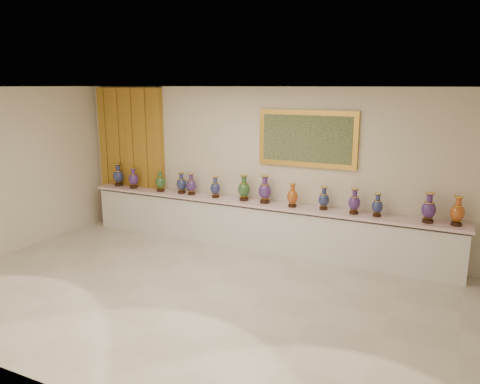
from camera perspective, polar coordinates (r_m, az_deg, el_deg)
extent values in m
plane|color=beige|center=(7.11, -5.49, -12.34)|extent=(8.00, 8.00, 0.00)
plane|color=beige|center=(8.79, 2.80, 2.90)|extent=(8.00, 0.00, 8.00)
plane|color=beige|center=(9.32, -27.22, 2.05)|extent=(0.00, 5.00, 5.00)
plane|color=white|center=(6.43, -6.08, 12.61)|extent=(8.00, 8.00, 0.00)
cube|color=#C08329|center=(10.30, -13.06, 4.06)|extent=(1.64, 0.14, 2.95)
cube|color=gold|center=(8.37, 8.17, 6.45)|extent=(1.80, 0.06, 1.00)
cube|color=#1F381C|center=(8.34, 8.10, 6.42)|extent=(1.62, 0.02, 0.82)
cube|color=white|center=(8.84, 2.14, -4.34)|extent=(7.20, 0.42, 0.81)
cube|color=#F8D1D3|center=(8.70, 2.11, -1.41)|extent=(7.28, 0.48, 0.05)
cylinder|color=black|center=(10.44, -14.56, 0.87)|extent=(0.17, 0.17, 0.05)
cone|color=gold|center=(10.43, -14.58, 1.16)|extent=(0.15, 0.15, 0.03)
ellipsoid|color=#0A0F39|center=(10.40, -14.62, 1.87)|extent=(0.23, 0.23, 0.28)
cylinder|color=gold|center=(10.38, -14.65, 2.51)|extent=(0.15, 0.15, 0.01)
cylinder|color=#0A0F39|center=(10.37, -14.67, 2.84)|extent=(0.09, 0.09, 0.10)
cone|color=#0A0F39|center=(10.36, -14.69, 3.22)|extent=(0.15, 0.15, 0.04)
cylinder|color=gold|center=(10.36, -14.70, 3.32)|extent=(0.16, 0.16, 0.01)
cylinder|color=black|center=(10.11, -12.81, 0.58)|extent=(0.16, 0.16, 0.04)
cone|color=gold|center=(10.10, -12.83, 0.85)|extent=(0.14, 0.14, 0.03)
ellipsoid|color=#1D0C4E|center=(10.08, -12.86, 1.54)|extent=(0.26, 0.26, 0.26)
cylinder|color=gold|center=(10.06, -12.89, 2.15)|extent=(0.14, 0.14, 0.01)
cylinder|color=#1D0C4E|center=(10.05, -12.91, 2.47)|extent=(0.08, 0.08, 0.09)
cone|color=#1D0C4E|center=(10.04, -12.93, 2.83)|extent=(0.14, 0.14, 0.03)
cylinder|color=gold|center=(10.03, -12.93, 2.92)|extent=(0.15, 0.15, 0.01)
cylinder|color=black|center=(9.70, -9.64, 0.20)|extent=(0.16, 0.16, 0.04)
cone|color=gold|center=(9.69, -9.65, 0.48)|extent=(0.14, 0.14, 0.03)
ellipsoid|color=black|center=(9.67, -9.68, 1.19)|extent=(0.21, 0.21, 0.26)
cylinder|color=gold|center=(9.64, -9.71, 1.82)|extent=(0.14, 0.14, 0.01)
cylinder|color=black|center=(9.63, -9.72, 2.14)|extent=(0.08, 0.08, 0.09)
cone|color=black|center=(9.62, -9.73, 2.52)|extent=(0.14, 0.14, 0.03)
cylinder|color=gold|center=(9.62, -9.74, 2.62)|extent=(0.14, 0.14, 0.01)
cylinder|color=black|center=(9.48, -7.12, -0.02)|extent=(0.15, 0.15, 0.04)
cone|color=gold|center=(9.47, -7.13, 0.25)|extent=(0.13, 0.13, 0.03)
ellipsoid|color=#0A0F39|center=(9.44, -7.15, 0.95)|extent=(0.25, 0.25, 0.25)
cylinder|color=gold|center=(9.42, -7.17, 1.57)|extent=(0.14, 0.14, 0.01)
cylinder|color=#0A0F39|center=(9.41, -7.17, 1.90)|extent=(0.08, 0.08, 0.09)
cone|color=#0A0F39|center=(9.40, -7.19, 2.26)|extent=(0.14, 0.14, 0.03)
cylinder|color=gold|center=(9.40, -7.19, 2.36)|extent=(0.14, 0.14, 0.01)
cylinder|color=black|center=(9.34, -5.93, -0.18)|extent=(0.15, 0.15, 0.04)
cone|color=gold|center=(9.33, -5.93, 0.10)|extent=(0.13, 0.13, 0.03)
ellipsoid|color=#1D0C4E|center=(9.31, -5.95, 0.80)|extent=(0.24, 0.24, 0.25)
cylinder|color=gold|center=(9.28, -5.97, 1.44)|extent=(0.14, 0.14, 0.01)
cylinder|color=#1D0C4E|center=(9.27, -5.97, 1.76)|extent=(0.08, 0.08, 0.09)
cone|color=#1D0C4E|center=(9.26, -5.98, 2.13)|extent=(0.14, 0.14, 0.03)
cylinder|color=gold|center=(9.26, -5.99, 2.23)|extent=(0.14, 0.14, 0.01)
cylinder|color=black|center=(9.06, -3.00, -0.54)|extent=(0.15, 0.15, 0.04)
cone|color=gold|center=(9.05, -3.00, -0.26)|extent=(0.13, 0.13, 0.03)
ellipsoid|color=#0A0F39|center=(9.03, -3.01, 0.44)|extent=(0.24, 0.24, 0.24)
cylinder|color=gold|center=(9.01, -3.02, 1.07)|extent=(0.13, 0.13, 0.01)
cylinder|color=#0A0F39|center=(9.00, -3.02, 1.40)|extent=(0.08, 0.08, 0.09)
cone|color=#0A0F39|center=(8.98, -3.02, 1.77)|extent=(0.13, 0.13, 0.03)
cylinder|color=gold|center=(8.98, -3.03, 1.87)|extent=(0.14, 0.14, 0.01)
cylinder|color=black|center=(8.82, 0.49, -0.88)|extent=(0.17, 0.17, 0.05)
cone|color=gold|center=(8.80, 0.49, -0.54)|extent=(0.15, 0.15, 0.03)
ellipsoid|color=black|center=(8.77, 0.49, 0.31)|extent=(0.29, 0.29, 0.28)
cylinder|color=gold|center=(8.75, 0.49, 1.07)|extent=(0.15, 0.15, 0.01)
cylinder|color=black|center=(8.74, 0.49, 1.47)|extent=(0.09, 0.09, 0.10)
cone|color=black|center=(8.72, 0.49, 1.92)|extent=(0.15, 0.15, 0.04)
cylinder|color=gold|center=(8.72, 0.49, 2.04)|extent=(0.16, 0.16, 0.01)
cylinder|color=black|center=(8.65, 3.04, -1.17)|extent=(0.18, 0.18, 0.05)
cone|color=gold|center=(8.63, 3.04, -0.80)|extent=(0.16, 0.16, 0.03)
ellipsoid|color=#1D0C4E|center=(8.60, 3.05, 0.12)|extent=(0.24, 0.24, 0.30)
cylinder|color=gold|center=(8.57, 3.06, 0.94)|extent=(0.16, 0.16, 0.01)
cylinder|color=#1D0C4E|center=(8.56, 3.07, 1.37)|extent=(0.10, 0.10, 0.11)
cone|color=#1D0C4E|center=(8.55, 3.07, 1.85)|extent=(0.16, 0.16, 0.04)
cylinder|color=gold|center=(8.54, 3.08, 1.98)|extent=(0.17, 0.17, 0.01)
cylinder|color=black|center=(8.41, 6.39, -1.67)|extent=(0.15, 0.15, 0.04)
cone|color=gold|center=(8.40, 6.40, -1.36)|extent=(0.13, 0.13, 0.03)
ellipsoid|color=maroon|center=(8.37, 6.42, -0.58)|extent=(0.25, 0.25, 0.25)
cylinder|color=gold|center=(8.35, 6.44, 0.11)|extent=(0.13, 0.13, 0.01)
cylinder|color=maroon|center=(8.34, 6.45, 0.47)|extent=(0.08, 0.08, 0.09)
cone|color=maroon|center=(8.32, 6.46, 0.88)|extent=(0.13, 0.13, 0.03)
cylinder|color=gold|center=(8.32, 6.46, 0.99)|extent=(0.14, 0.14, 0.01)
cylinder|color=black|center=(8.31, 10.13, -1.97)|extent=(0.14, 0.14, 0.04)
cone|color=gold|center=(8.30, 10.15, -1.67)|extent=(0.13, 0.13, 0.03)
ellipsoid|color=#0A0F39|center=(8.28, 10.18, -0.92)|extent=(0.20, 0.20, 0.23)
cylinder|color=gold|center=(8.25, 10.20, -0.25)|extent=(0.13, 0.13, 0.01)
cylinder|color=#0A0F39|center=(8.24, 10.22, 0.10)|extent=(0.08, 0.08, 0.08)
cone|color=#0A0F39|center=(8.23, 10.23, 0.49)|extent=(0.13, 0.13, 0.03)
cylinder|color=gold|center=(8.23, 10.24, 0.60)|extent=(0.13, 0.13, 0.01)
cylinder|color=black|center=(8.14, 13.69, -2.44)|extent=(0.15, 0.15, 0.04)
cone|color=gold|center=(8.13, 13.71, -2.12)|extent=(0.13, 0.13, 0.03)
ellipsoid|color=#1D0C4E|center=(8.10, 13.76, -1.30)|extent=(0.25, 0.25, 0.25)
cylinder|color=gold|center=(8.08, 13.80, -0.56)|extent=(0.14, 0.14, 0.01)
cylinder|color=#1D0C4E|center=(8.06, 13.82, -0.18)|extent=(0.08, 0.08, 0.09)
cone|color=#1D0C4E|center=(8.05, 13.84, 0.25)|extent=(0.14, 0.14, 0.03)
cylinder|color=gold|center=(8.05, 13.85, 0.37)|extent=(0.14, 0.14, 0.01)
cylinder|color=black|center=(8.08, 16.34, -2.73)|extent=(0.14, 0.14, 0.04)
cone|color=gold|center=(8.07, 16.36, -2.44)|extent=(0.12, 0.12, 0.03)
ellipsoid|color=#0A0F39|center=(8.04, 16.41, -1.69)|extent=(0.21, 0.21, 0.23)
cylinder|color=gold|center=(8.02, 16.45, -1.03)|extent=(0.12, 0.12, 0.01)
cylinder|color=#0A0F39|center=(8.01, 16.47, -0.68)|extent=(0.07, 0.07, 0.08)
cone|color=#0A0F39|center=(8.00, 16.50, -0.29)|extent=(0.12, 0.12, 0.03)
cylinder|color=gold|center=(7.99, 16.50, -0.19)|extent=(0.13, 0.13, 0.01)
cylinder|color=black|center=(7.99, 21.90, -3.30)|extent=(0.17, 0.17, 0.05)
cone|color=gold|center=(7.98, 21.93, -2.93)|extent=(0.15, 0.15, 0.03)
ellipsoid|color=#1D0C4E|center=(7.95, 22.01, -2.00)|extent=(0.28, 0.28, 0.28)
cylinder|color=gold|center=(7.92, 22.09, -1.17)|extent=(0.15, 0.15, 0.01)
cylinder|color=#1D0C4E|center=(7.90, 22.12, -0.74)|extent=(0.09, 0.09, 0.10)
cone|color=#1D0C4E|center=(7.89, 22.17, -0.25)|extent=(0.15, 0.15, 0.04)
cylinder|color=gold|center=(7.88, 22.18, -0.11)|extent=(0.16, 0.16, 0.01)
cylinder|color=black|center=(8.00, 24.86, -3.56)|extent=(0.16, 0.16, 0.05)
cone|color=gold|center=(7.99, 24.90, -3.21)|extent=(0.14, 0.14, 0.03)
ellipsoid|color=maroon|center=(7.96, 24.98, -2.32)|extent=(0.26, 0.26, 0.27)
cylinder|color=gold|center=(7.93, 25.06, -1.53)|extent=(0.15, 0.15, 0.01)
cylinder|color=maroon|center=(7.92, 25.10, -1.12)|extent=(0.09, 0.09, 0.10)
cone|color=maroon|center=(7.90, 25.15, -0.65)|extent=(0.15, 0.15, 0.04)
cylinder|color=gold|center=(7.90, 25.16, -0.52)|extent=(0.15, 0.15, 0.01)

